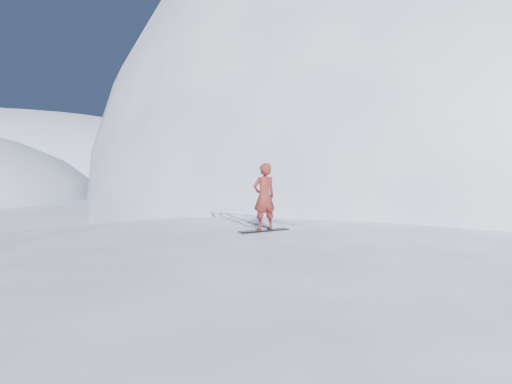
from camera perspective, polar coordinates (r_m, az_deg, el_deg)
The scene contains 8 objects.
ground at distance 12.01m, azimuth 5.25°, elevation -17.77°, with size 400.00×400.00×0.00m, color white.
near_ridge at distance 15.01m, azimuth 5.05°, elevation -13.48°, with size 36.00×28.00×4.80m, color white.
summit_peak at distance 44.94m, azimuth 20.95°, elevation -2.63°, with size 60.00×56.00×56.00m, color white.
peak_shoulder at distance 33.80m, azimuth 10.04°, elevation -4.28°, with size 28.00×24.00×18.00m, color white.
wind_bumps at distance 13.77m, azimuth -0.05°, elevation -15.00°, with size 16.00×14.40×1.00m.
snowboard at distance 13.56m, azimuth 1.03°, elevation -4.80°, with size 1.60×0.30×0.03m, color black.
snowboarder at distance 13.46m, azimuth 1.04°, elevation -0.59°, with size 0.72×0.47×1.97m, color maroon.
board_tracks at distance 17.04m, azimuth -1.36°, elevation -3.18°, with size 2.33×5.98×0.04m.
Camera 1 is at (-3.74, -10.59, 4.25)m, focal length 32.00 mm.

